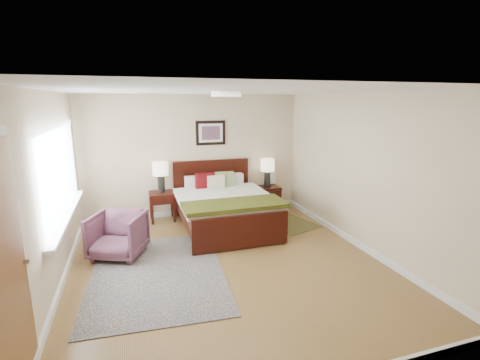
{
  "coord_description": "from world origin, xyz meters",
  "views": [
    {
      "loc": [
        -1.28,
        -4.6,
        2.37
      ],
      "look_at": [
        0.48,
        0.9,
        1.05
      ],
      "focal_mm": 26.0,
      "sensor_mm": 36.0,
      "label": 1
    }
  ],
  "objects_px": {
    "bed": "(224,201)",
    "armchair": "(118,235)",
    "rug_persian": "(158,273)",
    "lamp_left": "(161,172)",
    "nightstand_right": "(267,195)",
    "lamp_right": "(267,168)",
    "nightstand_left": "(162,198)"
  },
  "relations": [
    {
      "from": "lamp_right",
      "to": "armchair",
      "type": "distance_m",
      "value": 3.48
    },
    {
      "from": "lamp_left",
      "to": "nightstand_left",
      "type": "bearing_deg",
      "value": -90.0
    },
    {
      "from": "rug_persian",
      "to": "lamp_right",
      "type": "bearing_deg",
      "value": 45.19
    },
    {
      "from": "bed",
      "to": "rug_persian",
      "type": "distance_m",
      "value": 2.06
    },
    {
      "from": "nightstand_left",
      "to": "nightstand_right",
      "type": "bearing_deg",
      "value": 0.19
    },
    {
      "from": "lamp_right",
      "to": "nightstand_left",
      "type": "bearing_deg",
      "value": -179.48
    },
    {
      "from": "nightstand_left",
      "to": "lamp_right",
      "type": "bearing_deg",
      "value": 0.52
    },
    {
      "from": "lamp_right",
      "to": "rug_persian",
      "type": "height_order",
      "value": "lamp_right"
    },
    {
      "from": "lamp_left",
      "to": "rug_persian",
      "type": "relative_size",
      "value": 0.24
    },
    {
      "from": "bed",
      "to": "nightstand_right",
      "type": "distance_m",
      "value": 1.45
    },
    {
      "from": "nightstand_right",
      "to": "lamp_right",
      "type": "xyz_separation_m",
      "value": [
        -0.0,
        0.01,
        0.62
      ]
    },
    {
      "from": "nightstand_left",
      "to": "lamp_right",
      "type": "xyz_separation_m",
      "value": [
        2.27,
        0.02,
        0.48
      ]
    },
    {
      "from": "armchair",
      "to": "rug_persian",
      "type": "bearing_deg",
      "value": -32.06
    },
    {
      "from": "bed",
      "to": "armchair",
      "type": "xyz_separation_m",
      "value": [
        -1.89,
        -0.69,
        -0.18
      ]
    },
    {
      "from": "lamp_right",
      "to": "rug_persian",
      "type": "bearing_deg",
      "value": -138.66
    },
    {
      "from": "nightstand_left",
      "to": "lamp_left",
      "type": "xyz_separation_m",
      "value": [
        0.0,
        0.02,
        0.54
      ]
    },
    {
      "from": "lamp_left",
      "to": "armchair",
      "type": "bearing_deg",
      "value": -118.62
    },
    {
      "from": "nightstand_right",
      "to": "lamp_left",
      "type": "bearing_deg",
      "value": 179.67
    },
    {
      "from": "bed",
      "to": "rug_persian",
      "type": "height_order",
      "value": "bed"
    },
    {
      "from": "lamp_left",
      "to": "armchair",
      "type": "xyz_separation_m",
      "value": [
        -0.82,
        -1.49,
        -0.66
      ]
    },
    {
      "from": "lamp_left",
      "to": "armchair",
      "type": "height_order",
      "value": "lamp_left"
    },
    {
      "from": "lamp_right",
      "to": "armchair",
      "type": "xyz_separation_m",
      "value": [
        -3.09,
        -1.49,
        -0.6
      ]
    },
    {
      "from": "lamp_right",
      "to": "lamp_left",
      "type": "bearing_deg",
      "value": 180.0
    },
    {
      "from": "nightstand_left",
      "to": "nightstand_right",
      "type": "xyz_separation_m",
      "value": [
        2.27,
        0.01,
        -0.13
      ]
    },
    {
      "from": "rug_persian",
      "to": "bed",
      "type": "bearing_deg",
      "value": 50.62
    },
    {
      "from": "bed",
      "to": "lamp_left",
      "type": "bearing_deg",
      "value": 143.04
    },
    {
      "from": "rug_persian",
      "to": "nightstand_left",
      "type": "bearing_deg",
      "value": 86.37
    },
    {
      "from": "bed",
      "to": "nightstand_right",
      "type": "relative_size",
      "value": 3.94
    },
    {
      "from": "bed",
      "to": "armchair",
      "type": "relative_size",
      "value": 2.77
    },
    {
      "from": "lamp_left",
      "to": "armchair",
      "type": "relative_size",
      "value": 0.8
    },
    {
      "from": "lamp_left",
      "to": "armchair",
      "type": "distance_m",
      "value": 1.82
    },
    {
      "from": "nightstand_left",
      "to": "rug_persian",
      "type": "xyz_separation_m",
      "value": [
        -0.29,
        -2.24,
        -0.46
      ]
    }
  ]
}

